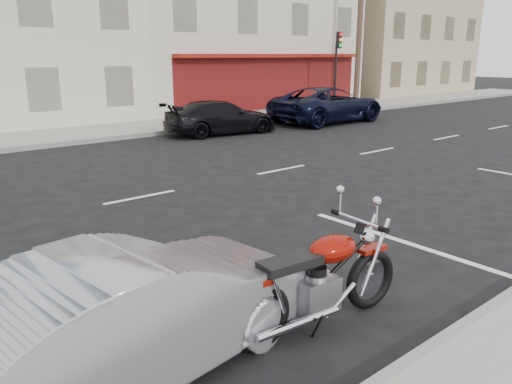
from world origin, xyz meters
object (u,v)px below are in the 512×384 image
motorcycle (373,266)px  utility_pole (360,17)px  fire_hydrant (313,102)px  car_far (221,117)px  sedan_silver (134,313)px  suv_far (328,105)px  traffic_light (337,61)px

motorcycle → utility_pole: bearing=45.1°
motorcycle → fire_hydrant: bearing=51.2°
motorcycle → car_far: size_ratio=0.54×
sedan_silver → suv_far: (14.60, 10.90, 0.14)m
car_far → motorcycle: bearing=158.6°
motorcycle → sedan_silver: size_ratio=0.61×
traffic_light → car_far: size_ratio=0.89×
traffic_light → fire_hydrant: bearing=173.6°
utility_pole → fire_hydrant: 5.48m
traffic_light → suv_far: size_ratio=0.70×
suv_far → motorcycle: bearing=133.0°
sedan_silver → suv_far: bearing=-60.5°
traffic_light → sedan_silver: traffic_light is taller
utility_pole → car_far: bearing=-166.1°
fire_hydrant → car_far: bearing=-160.9°
utility_pole → car_far: utility_pole is taller
utility_pole → traffic_light: size_ratio=2.37×
sedan_silver → suv_far: suv_far is taller
fire_hydrant → sedan_silver: (-16.80, -13.89, 0.09)m
sedan_silver → fire_hydrant: bearing=-57.7°
motorcycle → traffic_light: bearing=48.0°
motorcycle → suv_far: suv_far is taller
utility_pole → suv_far: (-5.70, -3.09, -3.98)m
motorcycle → sedan_silver: sedan_silver is taller
utility_pole → suv_far: utility_pole is taller
utility_pole → traffic_light: (-2.00, -0.27, -2.18)m
utility_pole → fire_hydrant: size_ratio=12.50×
utility_pole → fire_hydrant: (-3.50, -0.10, -4.21)m
utility_pole → car_far: size_ratio=2.11×
traffic_light → motorcycle: bearing=-137.5°
traffic_light → motorcycle: traffic_light is taller
motorcycle → sedan_silver: bearing=173.1°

